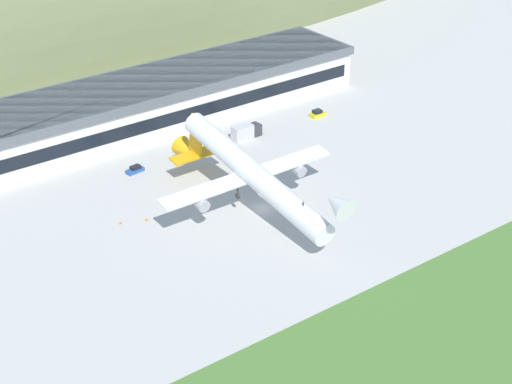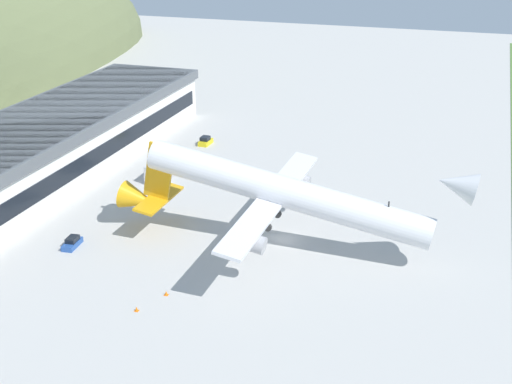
% 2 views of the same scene
% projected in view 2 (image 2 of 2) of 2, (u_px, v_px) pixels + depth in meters
% --- Properties ---
extents(ground_plane, '(384.28, 384.28, 0.00)m').
position_uv_depth(ground_plane, '(283.00, 240.00, 102.64)').
color(ground_plane, '#B7B5AF').
extents(terminal_building, '(97.64, 21.07, 10.44)m').
position_uv_depth(terminal_building, '(31.00, 151.00, 120.94)').
color(terminal_building, white).
rests_on(terminal_building, ground_plane).
extents(cargo_airplane, '(37.07, 50.23, 12.76)m').
position_uv_depth(cargo_airplane, '(280.00, 193.00, 97.15)').
color(cargo_airplane, silver).
extents(service_car_0, '(3.66, 1.95, 1.70)m').
position_uv_depth(service_car_0, '(205.00, 141.00, 142.73)').
color(service_car_0, gold).
rests_on(service_car_0, ground_plane).
extents(service_car_1, '(3.93, 1.98, 1.40)m').
position_uv_depth(service_car_1, '(72.00, 243.00, 100.38)').
color(service_car_1, '#264C99').
rests_on(service_car_1, ground_plane).
extents(fuel_truck, '(7.09, 2.60, 3.18)m').
position_uv_depth(fuel_truck, '(159.00, 171.00, 124.64)').
color(fuel_truck, '#333338').
rests_on(fuel_truck, ground_plane).
extents(traffic_cone_0, '(0.52, 0.52, 0.58)m').
position_uv_depth(traffic_cone_0, '(137.00, 309.00, 84.62)').
color(traffic_cone_0, orange).
rests_on(traffic_cone_0, ground_plane).
extents(traffic_cone_1, '(0.52, 0.52, 0.58)m').
position_uv_depth(traffic_cone_1, '(166.00, 293.00, 88.04)').
color(traffic_cone_1, orange).
rests_on(traffic_cone_1, ground_plane).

